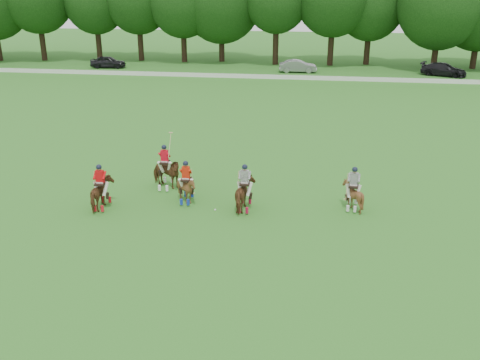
# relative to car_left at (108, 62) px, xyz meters

# --- Properties ---
(ground) EXTENTS (180.00, 180.00, 0.00)m
(ground) POSITION_rel_car_left_xyz_m (19.43, -42.50, -0.70)
(ground) COLOR #2E7421
(ground) RESTS_ON ground
(boundary_rail) EXTENTS (120.00, 0.10, 0.44)m
(boundary_rail) POSITION_rel_car_left_xyz_m (19.43, -4.50, -0.48)
(boundary_rail) COLOR white
(boundary_rail) RESTS_ON ground
(car_left) EXTENTS (4.20, 1.94, 1.39)m
(car_left) POSITION_rel_car_left_xyz_m (0.00, 0.00, 0.00)
(car_left) COLOR black
(car_left) RESTS_ON ground
(car_mid) EXTENTS (4.31, 1.78, 1.39)m
(car_mid) POSITION_rel_car_left_xyz_m (22.40, 0.00, -0.00)
(car_mid) COLOR gray
(car_mid) RESTS_ON ground
(car_right) EXTENTS (5.17, 3.69, 1.39)m
(car_right) POSITION_rel_car_left_xyz_m (38.21, 0.00, -0.00)
(car_right) COLOR black
(car_right) RESTS_ON ground
(polo_red_a) EXTENTS (1.07, 1.74, 2.17)m
(polo_red_a) POSITION_rel_car_left_xyz_m (14.90, -39.27, 0.08)
(polo_red_a) COLOR #472A12
(polo_red_a) RESTS_ON ground
(polo_red_b) EXTENTS (1.65, 1.43, 2.86)m
(polo_red_b) POSITION_rel_car_left_xyz_m (17.16, -36.35, 0.13)
(polo_red_b) COLOR #472A12
(polo_red_b) RESTS_ON ground
(polo_red_c) EXTENTS (1.14, 1.27, 2.10)m
(polo_red_c) POSITION_rel_car_left_xyz_m (18.66, -38.02, 0.04)
(polo_red_c) COLOR #472A12
(polo_red_c) RESTS_ON ground
(polo_stripe_a) EXTENTS (1.11, 1.80, 2.24)m
(polo_stripe_a) POSITION_rel_car_left_xyz_m (21.54, -38.48, 0.10)
(polo_stripe_a) COLOR #472A12
(polo_stripe_a) RESTS_ON ground
(polo_stripe_b) EXTENTS (1.21, 1.33, 2.08)m
(polo_stripe_b) POSITION_rel_car_left_xyz_m (26.51, -37.69, 0.03)
(polo_stripe_b) COLOR #472A12
(polo_stripe_b) RESTS_ON ground
(polo_ball) EXTENTS (0.09, 0.09, 0.09)m
(polo_ball) POSITION_rel_car_left_xyz_m (20.20, -38.82, -0.65)
(polo_ball) COLOR white
(polo_ball) RESTS_ON ground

